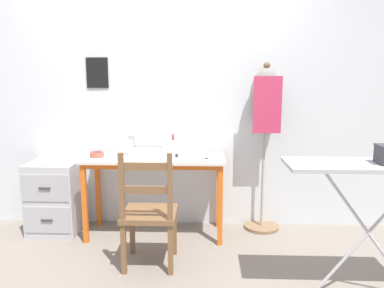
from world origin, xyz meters
The scene contains 11 objects.
ground_plane centered at (0.00, 0.00, 0.00)m, with size 14.00×14.00×0.00m, color gray.
wall_back centered at (0.00, 0.55, 1.28)m, with size 10.00×0.06×2.55m.
sewing_table centered at (0.00, 0.23, 0.63)m, with size 1.24×0.48×0.72m.
sewing_machine centered at (-0.01, 0.27, 0.85)m, with size 0.40×0.16×0.29m.
fabric_bowl centered at (-0.50, 0.20, 0.75)m, with size 0.12×0.12×0.04m.
scissors centered at (0.49, 0.15, 0.73)m, with size 0.13×0.11×0.01m.
thread_spool_near_machine centered at (0.20, 0.21, 0.74)m, with size 0.03×0.03×0.04m.
wooden_chair centered at (0.04, -0.34, 0.42)m, with size 0.40×0.38×0.90m.
filing_cabinet centered at (-0.93, 0.30, 0.33)m, with size 0.44×0.46×0.66m.
dress_form centered at (0.99, 0.41, 1.10)m, with size 0.32×0.32×1.55m.
ironing_board centered at (1.50, -0.67, 0.84)m, with size 1.08×0.36×0.89m.
Camera 1 is at (0.46, -2.97, 1.41)m, focal length 35.00 mm.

